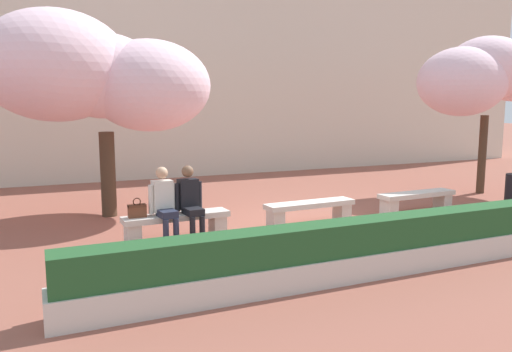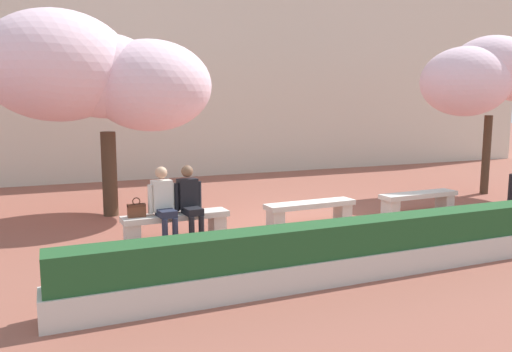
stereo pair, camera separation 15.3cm
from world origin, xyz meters
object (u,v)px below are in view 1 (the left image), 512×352
Objects in this scene: stone_bench_center at (417,199)px; person_seated_right at (190,199)px; cherry_tree_secondary at (489,74)px; stone_bench_near_west at (310,209)px; stone_bench_west_end at (177,222)px; person_seated_left at (164,201)px; handbag at (137,210)px; cherry_tree_main at (97,75)px.

person_seated_right reaches higher than stone_bench_center.
cherry_tree_secondary is at bearing 19.53° from stone_bench_center.
stone_bench_near_west is 1.00× the size of stone_bench_center.
stone_bench_near_west is 2.49m from person_seated_right.
person_seated_left reaches higher than stone_bench_west_end.
person_seated_right is at bearing -178.76° from stone_bench_near_west.
handbag is at bearing 179.88° from stone_bench_west_end.
person_seated_left is (-0.22, -0.05, 0.39)m from stone_bench_west_end.
cherry_tree_main reaches higher than stone_bench_west_end.
stone_bench_west_end is at bearing -172.44° from cherry_tree_secondary.
cherry_tree_main reaches higher than cherry_tree_secondary.
cherry_tree_main is 9.66m from cherry_tree_secondary.
person_seated_right reaches higher than stone_bench_near_west.
cherry_tree_main is (-3.66, 2.38, 2.64)m from stone_bench_near_west.
handbag is 0.08× the size of cherry_tree_secondary.
cherry_tree_secondary reaches higher than stone_bench_center.
stone_bench_west_end is at bearing -68.09° from cherry_tree_main.
stone_bench_center is at bearing -20.52° from cherry_tree_main.
cherry_tree_secondary reaches higher than handbag.
person_seated_right is at bearing -179.41° from stone_bench_center.
stone_bench_near_west is at bearing -33.05° from cherry_tree_main.
cherry_tree_secondary is at bearing 10.93° from stone_bench_near_west.
stone_bench_near_west is 1.47× the size of person_seated_right.
handbag is at bearing -173.00° from cherry_tree_secondary.
stone_bench_west_end and stone_bench_near_west have the same top height.
person_seated_left is at bearing -73.21° from cherry_tree_main.
cherry_tree_secondary reaches higher than stone_bench_near_west.
stone_bench_near_west is 0.42× the size of cherry_tree_main.
cherry_tree_main is at bearing 111.91° from stone_bench_west_end.
person_seated_right is 3.52m from cherry_tree_main.
person_seated_right is (0.24, -0.05, 0.39)m from stone_bench_west_end.
stone_bench_west_end is at bearing 180.00° from stone_bench_center.
handbag is (-0.92, 0.05, -0.12)m from person_seated_right.
stone_bench_center is 0.42× the size of cherry_tree_main.
stone_bench_center is at bearing 0.00° from stone_bench_near_west.
stone_bench_center is 1.47× the size of person_seated_left.
person_seated_left is 0.46m from person_seated_right.
person_seated_right is 8.81m from cherry_tree_secondary.
person_seated_left is at bearing -6.81° from handbag.
cherry_tree_secondary reaches higher than person_seated_right.
stone_bench_center is 4.44m from cherry_tree_secondary.
cherry_tree_main reaches higher than person_seated_left.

